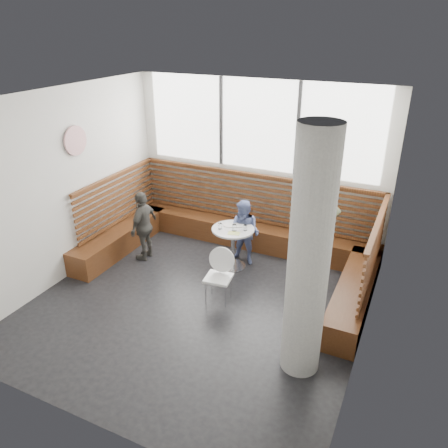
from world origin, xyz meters
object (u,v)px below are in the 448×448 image
at_px(concrete_column, 309,259).
at_px(adult_man, 316,247).
at_px(cafe_table, 233,240).
at_px(child_left, 144,226).
at_px(cafe_chair, 220,271).
at_px(child_back, 244,233).

distance_m(concrete_column, adult_man, 1.89).
distance_m(cafe_table, child_left, 1.69).
bearing_deg(child_left, cafe_table, 100.31).
bearing_deg(cafe_table, cafe_chair, -76.94).
relative_size(cafe_chair, child_back, 0.72).
xyz_separation_m(cafe_chair, child_back, (-0.12, 1.26, 0.09)).
xyz_separation_m(concrete_column, adult_man, (-0.29, 1.72, -0.74)).
xyz_separation_m(cafe_table, child_left, (-1.64, -0.38, 0.11)).
relative_size(adult_man, child_back, 1.41).
xyz_separation_m(concrete_column, child_back, (-1.71, 2.17, -0.99)).
xyz_separation_m(cafe_chair, adult_man, (1.30, 0.81, 0.35)).
bearing_deg(adult_man, cafe_chair, 113.54).
relative_size(cafe_table, cafe_chair, 0.88).
bearing_deg(cafe_table, child_back, 64.34).
relative_size(concrete_column, cafe_chair, 3.63).
relative_size(concrete_column, adult_man, 1.85).
bearing_deg(concrete_column, child_left, 156.05).
distance_m(cafe_table, adult_man, 1.58).
relative_size(concrete_column, cafe_table, 4.10).
bearing_deg(child_left, adult_man, 90.41).
bearing_deg(child_left, concrete_column, 63.24).
bearing_deg(concrete_column, cafe_chair, 150.29).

